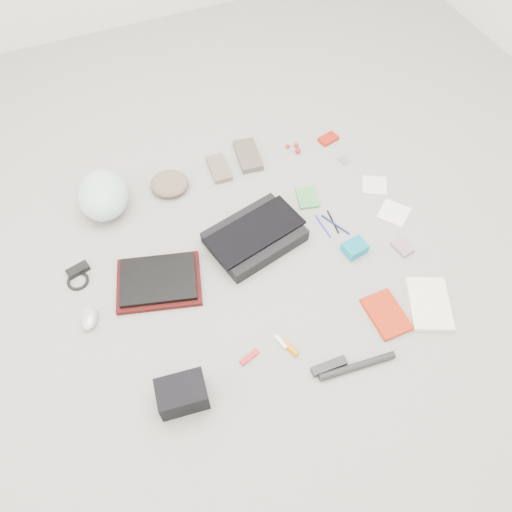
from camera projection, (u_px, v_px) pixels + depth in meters
name	position (u px, v px, depth m)	size (l,w,h in m)	color
ground_plane	(256.00, 262.00, 2.17)	(4.00, 4.00, 0.00)	gray
messenger_bag	(255.00, 237.00, 2.21)	(0.39, 0.28, 0.07)	black
bag_flap	(255.00, 231.00, 2.18)	(0.43, 0.19, 0.01)	black
laptop_sleeve	(159.00, 282.00, 2.10)	(0.35, 0.26, 0.02)	#3D0B0B
laptop	(158.00, 279.00, 2.08)	(0.31, 0.23, 0.02)	black
bike_helmet	(103.00, 195.00, 2.27)	(0.23, 0.29, 0.17)	silver
beanie	(169.00, 184.00, 2.38)	(0.18, 0.17, 0.06)	#77604D
mitten_left	(219.00, 169.00, 2.47)	(0.09, 0.18, 0.03)	#726254
mitten_right	(248.00, 155.00, 2.51)	(0.11, 0.21, 0.03)	brown
power_brick	(78.00, 270.00, 2.13)	(0.10, 0.04, 0.03)	black
cable_coil	(78.00, 281.00, 2.11)	(0.09, 0.09, 0.01)	black
mouse	(89.00, 318.00, 1.99)	(0.07, 0.11, 0.04)	#B1B1B1
camera_bag	(182.00, 394.00, 1.79)	(0.18, 0.12, 0.11)	black
multitool	(249.00, 357.00, 1.92)	(0.08, 0.02, 0.01)	red
toiletry_tube_white	(281.00, 342.00, 1.95)	(0.02, 0.02, 0.07)	white
toiletry_tube_orange	(291.00, 348.00, 1.93)	(0.02, 0.02, 0.07)	orange
u_lock	(329.00, 366.00, 1.89)	(0.14, 0.04, 0.03)	black
bike_pump	(357.00, 366.00, 1.89)	(0.03, 0.03, 0.31)	black
book_red	(386.00, 314.00, 2.02)	(0.13, 0.20, 0.02)	red
book_white	(429.00, 304.00, 2.04)	(0.16, 0.24, 0.03)	white
notepad	(307.00, 198.00, 2.37)	(0.10, 0.13, 0.01)	#448A49
pen_blue	(323.00, 226.00, 2.28)	(0.01, 0.01, 0.14)	#2928A0
pen_black	(333.00, 222.00, 2.29)	(0.01, 0.01, 0.14)	black
pen_navy	(335.00, 225.00, 2.28)	(0.01, 0.01, 0.16)	navy
accordion_wallet	(355.00, 248.00, 2.18)	(0.10, 0.08, 0.05)	#0C83A1
card_deck	(402.00, 247.00, 2.21)	(0.06, 0.09, 0.02)	#A47D90
napkin_top	(375.00, 185.00, 2.42)	(0.12, 0.12, 0.01)	silver
napkin_bottom	(394.00, 213.00, 2.32)	(0.13, 0.13, 0.01)	white
lollipop_a	(288.00, 146.00, 2.56)	(0.02, 0.02, 0.02)	#B42C1B
lollipop_b	(298.00, 151.00, 2.53)	(0.03, 0.03, 0.03)	red
lollipop_c	(296.00, 145.00, 2.56)	(0.02, 0.02, 0.02)	red
altoids_tin	(328.00, 139.00, 2.59)	(0.10, 0.06, 0.02)	#B41D0F
stamp_sheet	(344.00, 160.00, 2.51)	(0.05, 0.06, 0.00)	gray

